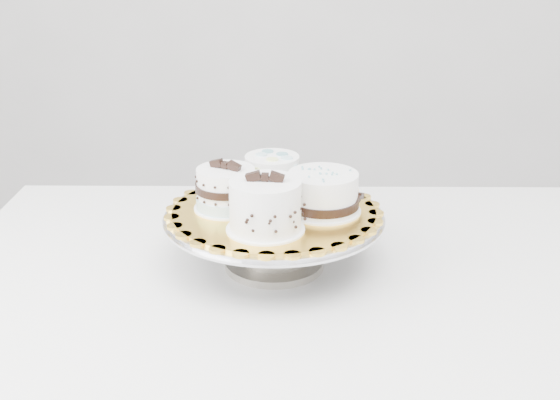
# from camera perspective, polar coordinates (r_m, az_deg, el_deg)

# --- Properties ---
(table) EXTENTS (1.20, 0.83, 0.75)m
(table) POSITION_cam_1_polar(r_m,az_deg,el_deg) (1.19, 1.27, -9.19)
(table) COLOR silver
(table) RESTS_ON floor
(cake_stand) EXTENTS (0.35, 0.35, 0.10)m
(cake_stand) POSITION_cam_1_polar(r_m,az_deg,el_deg) (1.13, -0.48, -2.43)
(cake_stand) COLOR gray
(cake_stand) RESTS_ON table
(cake_board) EXTENTS (0.40, 0.40, 0.00)m
(cake_board) POSITION_cam_1_polar(r_m,az_deg,el_deg) (1.12, -0.49, -0.91)
(cake_board) COLOR yellow
(cake_board) RESTS_ON cake_stand
(cake_swirl) EXTENTS (0.12, 0.12, 0.09)m
(cake_swirl) POSITION_cam_1_polar(r_m,az_deg,el_deg) (1.03, -1.20, -0.57)
(cake_swirl) COLOR white
(cake_swirl) RESTS_ON cake_board
(cake_banded) EXTENTS (0.12, 0.12, 0.08)m
(cake_banded) POSITION_cam_1_polar(r_m,az_deg,el_deg) (1.12, -4.40, 0.79)
(cake_banded) COLOR white
(cake_banded) RESTS_ON cake_board
(cake_dots) EXTENTS (0.12, 0.12, 0.07)m
(cake_dots) POSITION_cam_1_polar(r_m,az_deg,el_deg) (1.17, -0.65, 2.08)
(cake_dots) COLOR white
(cake_dots) RESTS_ON cake_board
(cake_ribbon) EXTENTS (0.14, 0.14, 0.07)m
(cake_ribbon) POSITION_cam_1_polar(r_m,az_deg,el_deg) (1.11, 3.55, 0.53)
(cake_ribbon) COLOR white
(cake_ribbon) RESTS_ON cake_board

